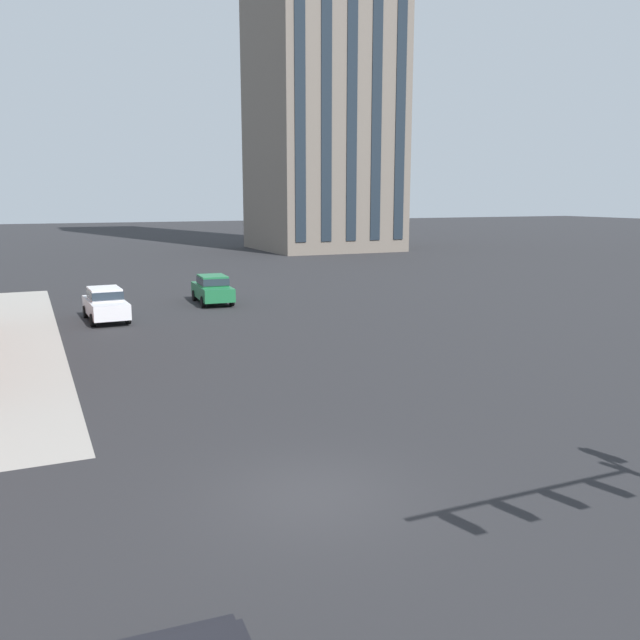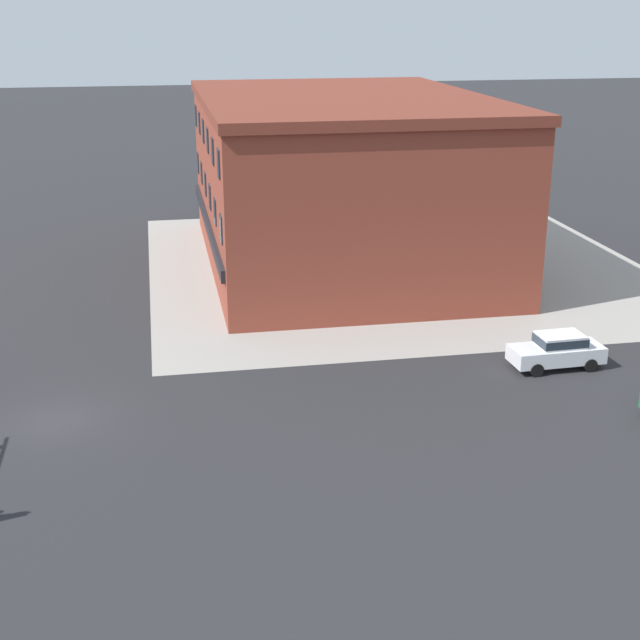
% 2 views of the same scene
% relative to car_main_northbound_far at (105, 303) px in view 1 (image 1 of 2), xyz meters
% --- Properties ---
extents(ground_plane, '(320.00, 320.00, 0.00)m').
position_rel_car_main_northbound_far_xyz_m(ground_plane, '(1.63, -22.96, -0.92)').
color(ground_plane, '#262628').
extents(car_main_northbound_far, '(2.01, 4.46, 1.68)m').
position_rel_car_main_northbound_far_xyz_m(car_main_northbound_far, '(0.00, 0.00, 0.00)').
color(car_main_northbound_far, silver).
rests_on(car_main_northbound_far, ground).
extents(car_cross_eastbound, '(2.08, 4.49, 1.68)m').
position_rel_car_main_northbound_far_xyz_m(car_cross_eastbound, '(6.45, 3.29, 0.00)').
color(car_cross_eastbound, '#1E6B3D').
rests_on(car_cross_eastbound, ground).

